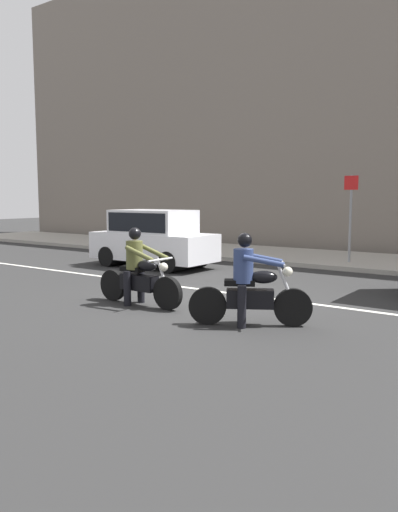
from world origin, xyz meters
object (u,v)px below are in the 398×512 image
at_px(motorcycle_with_rider_denim_blue, 249,288).
at_px(street_sign_post, 351,210).
at_px(motorcycle_with_rider_olive, 139,274).
at_px(parked_hatchback_white, 153,237).

relative_size(motorcycle_with_rider_denim_blue, street_sign_post, 0.68).
bearing_deg(motorcycle_with_rider_olive, street_sign_post, 79.77).
bearing_deg(parked_hatchback_white, motorcycle_with_rider_olive, -52.04).
height_order(motorcycle_with_rider_olive, parked_hatchback_white, parked_hatchback_white).
relative_size(motorcycle_with_rider_olive, motorcycle_with_rider_denim_blue, 1.16).
bearing_deg(parked_hatchback_white, motorcycle_with_rider_denim_blue, -36.73).
bearing_deg(motorcycle_with_rider_denim_blue, motorcycle_with_rider_olive, 177.44).
bearing_deg(street_sign_post, motorcycle_with_rider_denim_blue, -82.00).
distance_m(motorcycle_with_rider_olive, motorcycle_with_rider_denim_blue, 2.67).
xyz_separation_m(motorcycle_with_rider_olive, street_sign_post, (1.49, 8.25, 1.15)).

